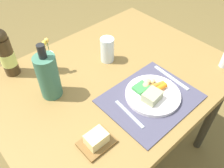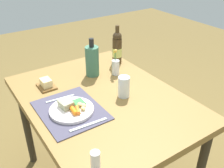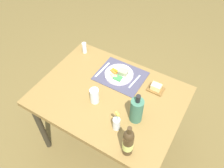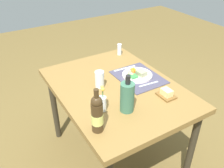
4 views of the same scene
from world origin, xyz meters
name	(u,v)px [view 2 (image 2 of 4)]	position (x,y,z in m)	size (l,w,h in m)	color
dining_table	(103,108)	(0.00, 0.00, 0.70)	(1.18, 0.88, 0.78)	olive
placemat	(70,110)	(0.02, -0.23, 0.78)	(0.41, 0.33, 0.01)	#444155
dinner_plate	(72,109)	(0.04, -0.22, 0.80)	(0.25, 0.25, 0.06)	white
fork	(60,99)	(-0.11, -0.23, 0.78)	(0.01, 0.17, 0.01)	silver
knife	(89,125)	(0.20, -0.21, 0.78)	(0.02, 0.21, 0.01)	silver
salt_shaker	(96,162)	(0.47, -0.33, 0.83)	(0.04, 0.04, 0.11)	white
flower_vase	(116,66)	(-0.20, 0.24, 0.84)	(0.05, 0.05, 0.19)	silver
butter_dish	(46,84)	(-0.30, -0.24, 0.80)	(0.13, 0.10, 0.06)	brown
cooler_bottle	(92,61)	(-0.29, 0.10, 0.89)	(0.09, 0.09, 0.27)	#3D6E54
water_tumbler	(124,88)	(0.06, 0.11, 0.83)	(0.07, 0.07, 0.13)	silver
wine_bottle	(117,48)	(-0.36, 0.35, 0.90)	(0.07, 0.07, 0.30)	#3F2D18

